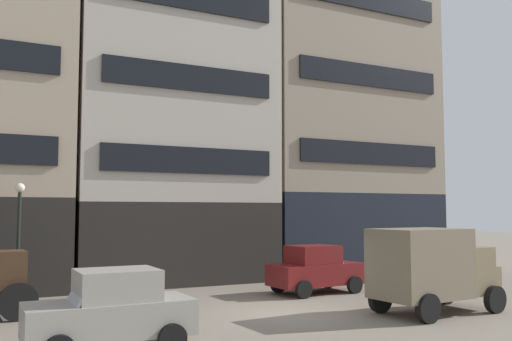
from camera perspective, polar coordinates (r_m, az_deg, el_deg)
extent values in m
plane|color=slate|center=(17.44, 2.82, -14.69)|extent=(120.00, 120.00, 0.00)
cube|color=black|center=(25.70, -9.14, -7.30)|extent=(8.83, 5.75, 3.53)
cube|color=#B7AD9E|center=(26.69, -8.92, 11.82)|extent=(8.83, 5.75, 13.98)
cube|color=black|center=(22.97, -6.85, 1.07)|extent=(7.41, 0.12, 1.10)
cube|color=black|center=(23.55, -6.78, 9.57)|extent=(7.41, 0.12, 1.10)
cube|color=black|center=(29.93, 8.61, -6.36)|extent=(9.88, 5.75, 4.04)
cube|color=gray|center=(30.66, 8.45, 8.56)|extent=(9.88, 5.75, 11.77)
cube|color=black|center=(27.70, 12.02, 1.74)|extent=(8.30, 0.12, 1.10)
cube|color=black|center=(28.37, 11.89, 9.65)|extent=(8.30, 0.12, 1.10)
cube|color=black|center=(29.55, 11.77, 17.06)|extent=(8.30, 0.12, 1.10)
cylinder|color=black|center=(17.51, -23.55, -12.48)|extent=(1.10, 0.17, 1.10)
cylinder|color=black|center=(18.90, -24.13, -11.82)|extent=(1.10, 0.17, 1.10)
cube|color=#7A6B4C|center=(19.05, 20.45, -9.68)|extent=(1.53, 1.81, 1.50)
cube|color=#7A6B4C|center=(19.63, 21.76, -10.36)|extent=(1.01, 1.51, 0.80)
cube|color=#756651|center=(17.66, 16.74, -9.24)|extent=(2.94, 2.12, 2.10)
cube|color=silver|center=(19.38, 21.27, -8.82)|extent=(0.30, 1.37, 0.64)
cylinder|color=black|center=(20.09, 19.16, -11.85)|extent=(0.86, 0.29, 0.84)
cylinder|color=black|center=(18.94, 23.68, -12.22)|extent=(0.86, 0.29, 0.84)
cylinder|color=black|center=(17.92, 12.85, -12.94)|extent=(0.86, 0.29, 0.84)
cylinder|color=black|center=(16.62, 17.54, -13.56)|extent=(0.86, 0.29, 0.84)
cube|color=maroon|center=(21.58, 6.31, -10.68)|extent=(3.81, 1.87, 0.80)
cube|color=maroon|center=(21.42, 5.97, -8.72)|extent=(1.90, 1.57, 0.70)
cube|color=silver|center=(21.94, 7.78, -8.93)|extent=(0.43, 1.33, 0.56)
cylinder|color=black|center=(23.01, 7.47, -11.27)|extent=(0.67, 0.23, 0.66)
cylinder|color=black|center=(21.73, 10.27, -11.66)|extent=(0.67, 0.23, 0.66)
cylinder|color=black|center=(21.63, 2.36, -11.76)|extent=(0.67, 0.23, 0.66)
cylinder|color=black|center=(20.25, 5.01, -12.26)|extent=(0.67, 0.23, 0.66)
cube|color=gray|center=(13.27, -15.02, -14.69)|extent=(3.73, 1.67, 0.80)
cube|color=gray|center=(13.18, -14.30, -11.47)|extent=(1.83, 1.48, 0.70)
cube|color=silver|center=(13.03, -18.03, -12.06)|extent=(0.36, 1.32, 0.56)
cylinder|color=black|center=(13.95, -20.83, -15.71)|extent=(0.66, 0.19, 0.66)
cylinder|color=black|center=(12.88, -8.74, -16.93)|extent=(0.66, 0.19, 0.66)
cylinder|color=black|center=(14.44, -10.98, -15.50)|extent=(0.66, 0.19, 0.66)
cylinder|color=black|center=(20.43, -23.58, -7.43)|extent=(0.12, 0.12, 3.80)
sphere|color=silver|center=(20.41, -23.41, -1.65)|extent=(0.32, 0.32, 0.32)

